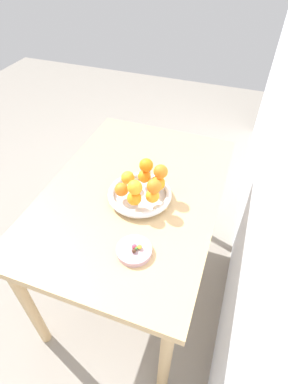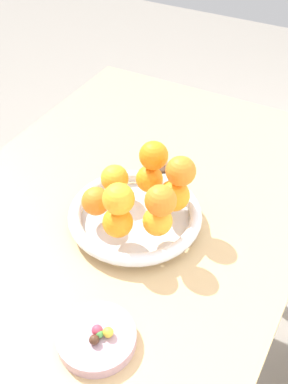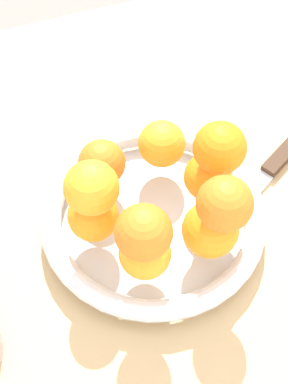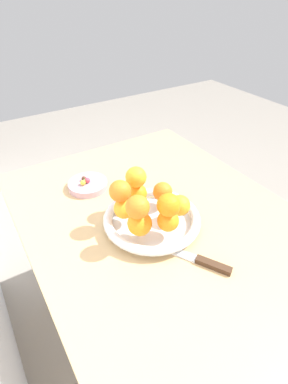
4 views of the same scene
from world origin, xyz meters
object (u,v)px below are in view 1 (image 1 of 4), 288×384
Objects in this scene: orange_0 at (128,178)px; orange_9 at (161,172)px; orange_1 at (122,190)px; candy_ball_2 at (136,248)px; orange_4 at (158,183)px; orange_8 at (146,165)px; candy_dish at (134,251)px; knife at (148,175)px; orange_3 at (152,196)px; orange_2 at (134,198)px; candy_ball_0 at (134,251)px; dining_table at (133,204)px; orange_7 at (154,186)px; fruit_bowl at (140,195)px; orange_6 at (135,187)px; orange_5 at (144,176)px; candy_ball_1 at (140,247)px; candy_ball_3 at (134,247)px.

orange_9 is at bearing 95.78° from orange_0.
candy_ball_2 is at bearing 33.25° from orange_1.
orange_0 is 0.99× the size of orange_9.
orange_4 is 1.07× the size of orange_8.
candy_ball_2 is (0.31, 0.15, -0.04)m from orange_0.
candy_dish is 0.44m from knife.
orange_4 is at bearing -176.30° from candy_ball_2.
orange_3 is at bearing 24.17° from knife.
candy_ball_0 is at bearing 20.91° from orange_2.
dining_table is 18.51× the size of orange_7.
fruit_bowl is 0.09m from orange_3.
orange_6 is at bearing 5.97° from knife.
orange_4 reaches higher than orange_5.
orange_1 is 0.98× the size of orange_7.
fruit_bowl is 0.14m from orange_7.
orange_8 is (-0.08, 0.00, 0.11)m from fruit_bowl.
orange_2 is (0.11, 0.07, -0.00)m from orange_0.
orange_6 is (0.04, -0.06, 0.06)m from orange_3.
orange_0 is 0.15m from orange_3.
orange_2 is 0.99× the size of orange_6.
orange_6 is 3.37× the size of candy_ball_1.
orange_2 is 0.08m from orange_3.
candy_ball_2 is (0.01, -0.01, -0.00)m from candy_ball_1.
orange_4 is (-0.09, 0.13, 0.00)m from orange_1.
candy_dish is at bearing 2.68° from orange_3.
orange_8 is at bearing -167.42° from candy_dish.
knife is (-0.12, 0.03, 0.09)m from dining_table.
orange_6 is at bearing 67.66° from orange_1.
fruit_bowl is at bearing 123.30° from orange_1.
candy_dish is at bearing 0.88° from orange_9.
knife is at bearing -155.83° from orange_3.
candy_ball_0 is 0.02m from candy_ball_3.
orange_8 is 3.30× the size of candy_ball_3.
orange_3 is 0.11m from orange_9.
candy_dish is 2.21× the size of orange_9.
candy_ball_3 is (0.01, -0.02, 0.00)m from candy_ball_1.
orange_0 is at bearing -23.57° from knife.
orange_1 is 0.97× the size of orange_6.
candy_ball_3 is at bearing 161.52° from candy_dish.
orange_2 is at bearing 3.30° from fruit_bowl.
orange_1 is 0.08m from orange_2.
fruit_bowl is 4.63× the size of orange_7.
orange_8 is (-0.11, -0.07, 0.06)m from orange_3.
orange_5 is at bearing 151.55° from orange_1.
orange_2 is (0.03, 0.07, 0.00)m from orange_1.
knife is at bearing -167.00° from candy_ball_0.
candy_ball_0 is (0.33, 0.02, -0.04)m from orange_4.
orange_1 is at bearing -28.45° from orange_5.
orange_7 is at bearing 91.61° from orange_1.
dining_table is 18.63× the size of orange_2.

